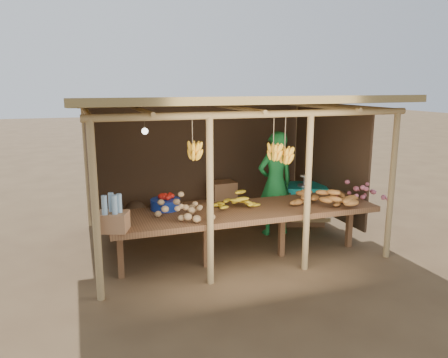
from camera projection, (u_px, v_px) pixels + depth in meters
name	position (u px, v px, depth m)	size (l,w,h in m)	color
ground	(224.00, 240.00, 7.38)	(60.00, 60.00, 0.00)	brown
stall_structure	(221.00, 125.00, 7.02)	(4.70, 3.50, 2.43)	tan
counter	(245.00, 213.00, 6.34)	(3.90, 1.05, 0.80)	brown
potato_heap	(180.00, 206.00, 5.84)	(0.92, 0.55, 0.36)	tan
sweet_potato_heap	(326.00, 194.00, 6.47)	(1.01, 0.61, 0.36)	#A9692B
onion_heap	(360.00, 188.00, 6.82)	(0.80, 0.48, 0.36)	#CA6273
banana_pile	(236.00, 196.00, 6.38)	(0.54, 0.32, 0.34)	gold
tomato_basin	(165.00, 203.00, 6.31)	(0.43, 0.43, 0.23)	navy
bottle_box	(112.00, 217.00, 5.36)	(0.45, 0.40, 0.47)	#9B6A45
vendor	(275.00, 183.00, 7.51)	(0.66, 0.43, 1.80)	#197430
tarp_crate	(303.00, 202.00, 8.23)	(0.98, 0.91, 0.95)	brown
carton_stack	(214.00, 205.00, 8.30)	(1.01, 0.41, 0.75)	#9B6A45
burlap_sacks	(148.00, 214.00, 7.85)	(0.92, 0.48, 0.65)	#4B3522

